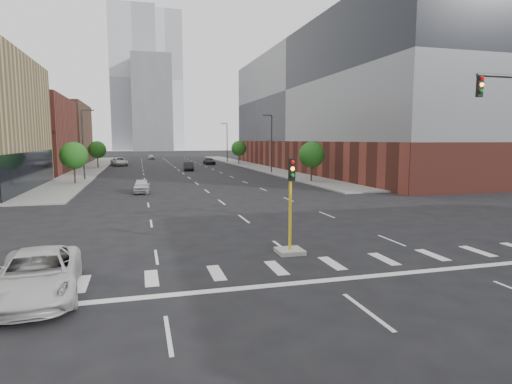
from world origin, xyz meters
name	(u,v)px	position (x,y,z in m)	size (l,w,h in m)	color
ground	(406,341)	(0.00, 0.00, 0.00)	(400.00, 400.00, 0.00)	black
sidewalk_left_far	(92,168)	(-15.00, 74.00, 0.07)	(5.00, 92.00, 0.15)	gray
sidewalk_right_far	(250,166)	(15.00, 74.00, 0.07)	(5.00, 92.00, 0.15)	gray
building_left_far_b	(37,134)	(-27.50, 92.00, 6.50)	(20.00, 24.00, 13.00)	brown
building_right_main	(350,107)	(29.50, 60.00, 11.00)	(24.00, 70.00, 22.00)	brown
tower_left	(134,80)	(-8.00, 220.00, 35.00)	(22.00, 22.00, 70.00)	#B2B7BC
tower_right	(165,82)	(10.00, 260.00, 40.00)	(20.00, 20.00, 80.00)	#B2B7BC
tower_mid	(152,104)	(0.00, 200.00, 22.00)	(18.00, 18.00, 44.00)	slate
median_traffic_signal	(290,233)	(0.00, 8.97, 0.97)	(1.20, 1.20, 4.40)	#999993
streetlight_right_a	(271,141)	(13.41, 55.00, 5.01)	(1.60, 0.22, 9.07)	#2D2D30
streetlight_right_b	(227,141)	(13.41, 90.00, 5.01)	(1.60, 0.22, 9.07)	#2D2D30
streetlight_left	(84,141)	(-13.41, 50.00, 5.01)	(1.60, 0.22, 9.07)	#2D2D30
tree_left_near	(74,155)	(-14.00, 45.00, 3.39)	(3.20, 3.20, 4.85)	#382619
tree_left_far	(97,150)	(-14.00, 75.00, 3.39)	(3.20, 3.20, 4.85)	#382619
tree_right_near	(312,155)	(14.00, 40.00, 3.39)	(3.20, 3.20, 4.85)	#382619
tree_right_far	(239,148)	(14.00, 80.00, 3.39)	(3.20, 3.20, 4.85)	#382619
car_near_left	(142,186)	(-6.45, 34.50, 0.69)	(1.62, 4.03, 1.37)	silver
car_mid_right	(188,166)	(1.50, 64.18, 0.72)	(1.53, 4.38, 1.44)	black
car_far_left	(119,162)	(-10.50, 81.28, 0.85)	(2.83, 6.14, 1.71)	silver
car_deep_right	(209,161)	(7.76, 80.93, 0.69)	(1.93, 4.75, 1.38)	black
car_distant	(151,157)	(-3.44, 108.28, 0.67)	(1.57, 3.91, 1.33)	#B6B6BB
parked_minivan	(38,275)	(-10.00, 6.00, 0.77)	(2.54, 5.52, 1.53)	silver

